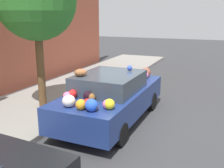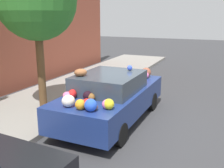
{
  "view_description": "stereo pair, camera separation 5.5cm",
  "coord_description": "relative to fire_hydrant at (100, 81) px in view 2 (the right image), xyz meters",
  "views": [
    {
      "loc": [
        -6.65,
        -2.9,
        2.98
      ],
      "look_at": [
        0.0,
        -0.02,
        1.1
      ],
      "focal_mm": 42.0,
      "sensor_mm": 36.0,
      "label": 1
    },
    {
      "loc": [
        -6.63,
        -2.95,
        2.98
      ],
      "look_at": [
        0.0,
        -0.02,
        1.1
      ],
      "focal_mm": 42.0,
      "sensor_mm": 36.0,
      "label": 2
    }
  ],
  "objects": [
    {
      "name": "sidewalk_curb",
      "position": [
        -2.33,
        1.16,
        -0.42
      ],
      "size": [
        24.0,
        3.2,
        0.15
      ],
      "color": "gray",
      "rests_on": "ground"
    },
    {
      "name": "art_car",
      "position": [
        -2.39,
        -1.56,
        0.26
      ],
      "size": [
        4.38,
        1.87,
        1.64
      ],
      "rotation": [
        0.0,
        0.0,
        -0.01
      ],
      "color": "navy",
      "rests_on": "ground"
    },
    {
      "name": "fire_hydrant",
      "position": [
        0.0,
        0.0,
        0.0
      ],
      "size": [
        0.2,
        0.2,
        0.7
      ],
      "color": "red",
      "rests_on": "sidewalk_curb"
    },
    {
      "name": "ground_plane",
      "position": [
        -2.33,
        -1.54,
        -0.49
      ],
      "size": [
        60.0,
        60.0,
        0.0
      ],
      "primitive_type": "plane",
      "color": "#38383A"
    },
    {
      "name": "street_tree",
      "position": [
        -2.53,
        0.78,
        2.92
      ],
      "size": [
        2.37,
        2.37,
        4.48
      ],
      "color": "brown",
      "rests_on": "sidewalk_curb"
    }
  ]
}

